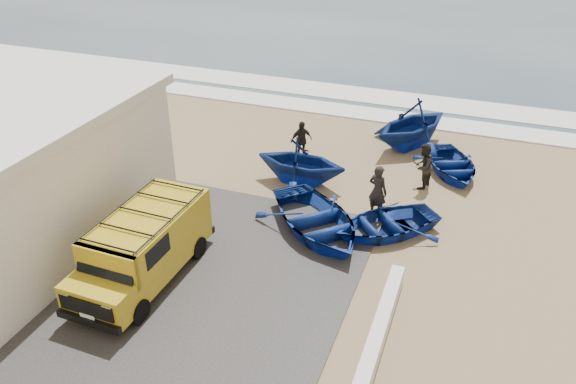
% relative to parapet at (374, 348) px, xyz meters
% --- Properties ---
extents(ground, '(160.00, 160.00, 0.00)m').
position_rel_parapet_xyz_m(ground, '(-5.00, 3.00, -0.28)').
color(ground, '#907953').
extents(slab, '(12.00, 10.00, 0.05)m').
position_rel_parapet_xyz_m(slab, '(-7.00, 1.00, -0.25)').
color(slab, '#3B3936').
rests_on(slab, ground).
extents(surf_line, '(180.00, 1.60, 0.06)m').
position_rel_parapet_xyz_m(surf_line, '(-5.00, 15.00, -0.25)').
color(surf_line, white).
rests_on(surf_line, ground).
extents(surf_wash, '(180.00, 2.20, 0.04)m').
position_rel_parapet_xyz_m(surf_wash, '(-5.00, 17.50, -0.26)').
color(surf_wash, white).
rests_on(surf_wash, ground).
extents(parapet, '(0.35, 6.00, 0.55)m').
position_rel_parapet_xyz_m(parapet, '(0.00, 0.00, 0.00)').
color(parapet, silver).
rests_on(parapet, ground).
extents(van, '(2.01, 4.79, 2.03)m').
position_rel_parapet_xyz_m(van, '(-6.68, 0.76, 0.82)').
color(van, gold).
rests_on(van, ground).
extents(boat_near_left, '(5.26, 5.27, 0.90)m').
position_rel_parapet_xyz_m(boat_near_left, '(-2.91, 4.59, 0.17)').
color(boat_near_left, navy).
rests_on(boat_near_left, ground).
extents(boat_near_right, '(4.28, 4.22, 0.73)m').
position_rel_parapet_xyz_m(boat_near_right, '(-0.83, 5.31, 0.09)').
color(boat_near_right, navy).
rests_on(boat_near_right, ground).
extents(boat_mid_left, '(3.46, 3.01, 1.77)m').
position_rel_parapet_xyz_m(boat_mid_left, '(-4.46, 7.52, 0.61)').
color(boat_mid_left, navy).
rests_on(boat_mid_left, ground).
extents(boat_mid_right, '(3.59, 4.08, 0.70)m').
position_rel_parapet_xyz_m(boat_mid_right, '(0.69, 10.24, 0.08)').
color(boat_mid_right, navy).
rests_on(boat_mid_right, ground).
extents(boat_far_left, '(4.91, 5.09, 2.05)m').
position_rel_parapet_xyz_m(boat_far_left, '(-1.18, 12.09, 0.75)').
color(boat_far_left, navy).
rests_on(boat_far_left, ground).
extents(fisherman_front, '(0.79, 0.66, 1.86)m').
position_rel_parapet_xyz_m(fisherman_front, '(-1.34, 6.25, 0.65)').
color(fisherman_front, black).
rests_on(fisherman_front, ground).
extents(fisherman_middle, '(0.85, 0.98, 1.72)m').
position_rel_parapet_xyz_m(fisherman_middle, '(-0.22, 8.73, 0.58)').
color(fisherman_middle, black).
rests_on(fisherman_middle, ground).
extents(fisherman_back, '(0.93, 0.94, 1.59)m').
position_rel_parapet_xyz_m(fisherman_back, '(-5.10, 9.45, 0.52)').
color(fisherman_back, black).
rests_on(fisherman_back, ground).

